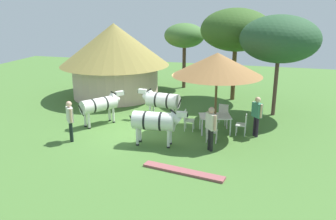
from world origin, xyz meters
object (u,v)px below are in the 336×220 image
Objects in this scene: guest_beside_umbrella at (257,113)px; acacia_tree_behind_hut at (236,30)px; zebra_by_umbrella at (162,100)px; acacia_tree_left_background at (184,36)px; shade_umbrella at (217,64)px; patio_chair_near_lawn at (243,123)px; guest_behind_table at (211,125)px; patio_dining_table at (215,118)px; standing_watcher at (70,117)px; patio_chair_west_end at (212,130)px; patio_chair_near_hut at (223,113)px; patio_chair_east_end at (187,119)px; zebra_toward_hut at (155,121)px; zebra_nearest_camera at (100,105)px; acacia_tree_far_lawn at (280,39)px; thatched_hut at (115,56)px.

acacia_tree_behind_hut is (-1.49, 5.59, 2.87)m from guest_beside_umbrella.
acacia_tree_left_background reaches higher than zebra_by_umbrella.
shade_umbrella reaches higher than patio_chair_near_lawn.
acacia_tree_left_background is (-0.50, 6.75, 2.34)m from zebra_by_umbrella.
patio_chair_near_lawn is 2.29m from guest_behind_table.
shade_umbrella is at bearing 14.04° from patio_dining_table.
acacia_tree_left_background reaches higher than standing_watcher.
patio_chair_west_end is at bearing -88.01° from shade_umbrella.
patio_dining_table is 1.19m from patio_chair_near_hut.
guest_behind_table reaches higher than guest_beside_umbrella.
shade_umbrella is 2.23× the size of standing_watcher.
guest_behind_table is (1.30, -1.91, 0.50)m from patio_chair_east_end.
zebra_toward_hut is at bearing -101.57° from guest_beside_umbrella.
patio_chair_near_lawn is 1.00× the size of patio_chair_east_end.
acacia_tree_left_background is (-1.09, 9.67, 2.34)m from zebra_toward_hut.
patio_dining_table is 0.89× the size of guest_beside_umbrella.
patio_chair_west_end is at bearing 63.37° from standing_watcher.
patio_chair_near_lawn is 0.39× the size of zebra_toward_hut.
standing_watcher reaches higher than zebra_nearest_camera.
guest_behind_table is at bearing -113.96° from acacia_tree_far_lawn.
shade_umbrella is at bearing 130.90° from zebra_toward_hut.
zebra_by_umbrella is 7.16m from acacia_tree_left_background.
guest_behind_table is at bearing -90.64° from acacia_tree_behind_hut.
patio_chair_near_lawn is at bearing 43.49° from patio_chair_west_end.
guest_behind_table reaches higher than patio_chair_east_end.
patio_chair_east_end is 0.53× the size of guest_behind_table.
guest_behind_table is at bearing -44.48° from thatched_hut.
acacia_tree_far_lawn reaches higher than thatched_hut.
patio_chair_west_end is 0.54× the size of standing_watcher.
zebra_by_umbrella is (-2.62, 0.91, -1.96)m from shade_umbrella.
acacia_tree_behind_hut reaches higher than zebra_toward_hut.
guest_beside_umbrella is (1.66, 1.15, 0.49)m from patio_chair_west_end.
thatched_hut reaches higher than shade_umbrella.
acacia_tree_left_background reaches higher than patio_chair_near_hut.
zebra_toward_hut is 7.38m from acacia_tree_far_lawn.
acacia_tree_left_background is (-3.33, 2.10, -0.58)m from acacia_tree_behind_hut.
patio_dining_table is at bearing -92.12° from acacia_tree_behind_hut.
thatched_hut is 7.25m from patio_chair_east_end.
acacia_tree_behind_hut reaches higher than zebra_nearest_camera.
acacia_tree_left_background is at bearing 112.20° from shade_umbrella.
standing_watcher is at bearing -81.05° from thatched_hut.
patio_chair_near_hut is 6.71m from standing_watcher.
standing_watcher is 0.35× the size of acacia_tree_far_lawn.
acacia_tree_far_lawn is 0.95× the size of acacia_tree_behind_hut.
zebra_toward_hut is at bearing -160.20° from patio_chair_west_end.
zebra_toward_hut is at bearing -162.01° from zebra_by_umbrella.
guest_beside_umbrella reaches higher than patio_chair_west_end.
shade_umbrella is at bearing 90.00° from patio_chair_west_end.
acacia_tree_far_lawn reaches higher than patio_chair_near_hut.
guest_beside_umbrella is at bearing 37.04° from zebra_nearest_camera.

